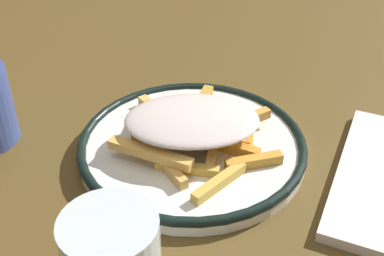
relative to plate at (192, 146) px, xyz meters
The scene contains 3 objects.
ground_plane 0.01m from the plate, ahead, with size 2.60×2.60×0.00m, color brown.
plate is the anchor object (origin of this frame).
fries_heap 0.03m from the plate, 123.93° to the right, with size 0.19×0.18×0.04m.
Camera 1 is at (-0.15, 0.43, 0.35)m, focal length 47.68 mm.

